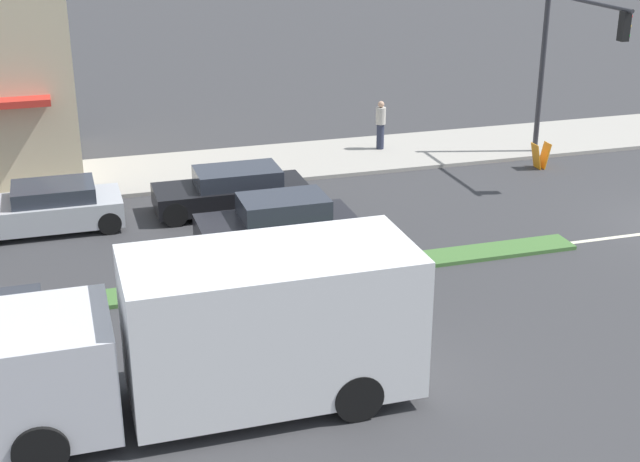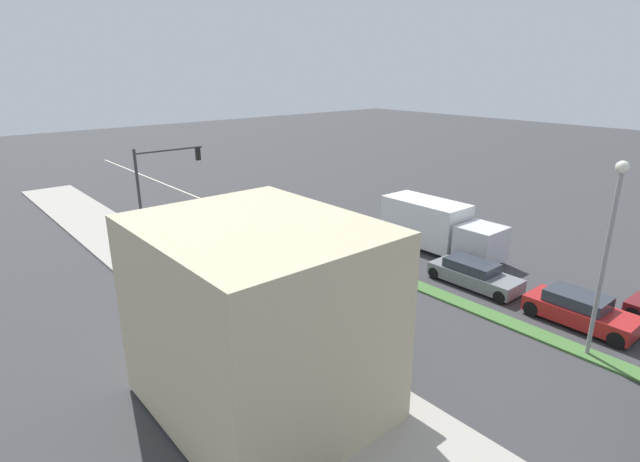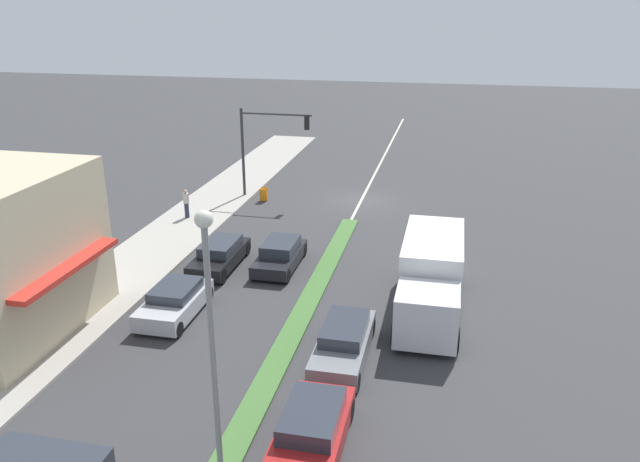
% 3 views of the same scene
% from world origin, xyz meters
% --- Properties ---
extents(ground_plane, '(160.00, 160.00, 0.00)m').
position_xyz_m(ground_plane, '(0.00, 18.00, 0.00)').
color(ground_plane, '#38383A').
extents(traffic_signal_main, '(4.59, 0.34, 5.60)m').
position_xyz_m(traffic_signal_main, '(6.12, 0.67, 3.90)').
color(traffic_signal_main, '#333338').
rests_on(traffic_signal_main, sidewalk_right).
extents(pedestrian, '(0.34, 0.34, 1.68)m').
position_xyz_m(pedestrian, '(9.35, 5.71, 1.01)').
color(pedestrian, '#282D42').
rests_on(pedestrian, sidewalk_right).
extents(warning_aframe_sign, '(0.45, 0.53, 0.84)m').
position_xyz_m(warning_aframe_sign, '(6.05, 1.34, 0.43)').
color(warning_aframe_sign, orange).
rests_on(warning_aframe_sign, ground).
extents(delivery_truck, '(2.44, 7.50, 2.87)m').
position_xyz_m(delivery_truck, '(-5.00, 14.06, 1.47)').
color(delivery_truck, silver).
rests_on(delivery_truck, ground).
extents(suv_black, '(1.74, 4.31, 1.25)m').
position_xyz_m(suv_black, '(5.00, 11.83, 0.61)').
color(suv_black, black).
rests_on(suv_black, ground).
extents(sedan_dark, '(1.76, 4.06, 1.27)m').
position_xyz_m(sedan_dark, '(2.20, 11.20, 0.61)').
color(sedan_dark, black).
rests_on(sedan_dark, ground).
extents(sedan_silver, '(1.85, 3.90, 1.27)m').
position_xyz_m(sedan_silver, '(5.00, 16.85, 0.62)').
color(sedan_silver, '#B7BABF').
rests_on(sedan_silver, ground).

